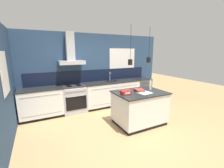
{
  "coord_description": "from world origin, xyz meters",
  "views": [
    {
      "loc": [
        -1.81,
        -3.11,
        1.97
      ],
      "look_at": [
        0.14,
        0.7,
        1.05
      ],
      "focal_mm": 24.0,
      "sensor_mm": 36.0,
      "label": 1
    }
  ],
  "objects": [
    {
      "name": "wall_back",
      "position": [
        -0.04,
        2.0,
        1.35
      ],
      "size": [
        5.6,
        2.12,
        2.6
      ],
      "color": "navy",
      "rests_on": "ground_plane"
    },
    {
      "name": "dishwasher",
      "position": [
        1.99,
        1.69,
        0.46
      ],
      "size": [
        0.63,
        0.65,
        0.91
      ],
      "color": "#4C4C51",
      "rests_on": "ground_plane"
    },
    {
      "name": "book_stack",
      "position": [
        0.67,
        0.09,
        0.94
      ],
      "size": [
        0.29,
        0.34,
        0.06
      ],
      "color": "#4C7F4C",
      "rests_on": "kitchen_island"
    },
    {
      "name": "red_supply_box",
      "position": [
        0.18,
        0.01,
        0.96
      ],
      "size": [
        0.26,
        0.17,
        0.1
      ],
      "color": "red",
      "rests_on": "kitchen_island"
    },
    {
      "name": "kitchen_island",
      "position": [
        0.65,
        0.03,
        0.46
      ],
      "size": [
        1.36,
        0.99,
        0.91
      ],
      "color": "black",
      "rests_on": "ground_plane"
    },
    {
      "name": "wall_left",
      "position": [
        -2.43,
        0.7,
        1.3
      ],
      "size": [
        0.08,
        3.8,
        2.6
      ],
      "color": "navy",
      "rests_on": "ground_plane"
    },
    {
      "name": "bottle_on_island",
      "position": [
        1.05,
        0.1,
        1.04
      ],
      "size": [
        0.07,
        0.07,
        0.32
      ],
      "color": "silver",
      "rests_on": "kitchen_island"
    },
    {
      "name": "counter_run_left",
      "position": [
        -1.76,
        1.69,
        0.46
      ],
      "size": [
        1.23,
        0.64,
        0.91
      ],
      "color": "black",
      "rests_on": "ground_plane"
    },
    {
      "name": "paper_pile",
      "position": [
        0.7,
        -0.1,
        0.91
      ],
      "size": [
        0.39,
        0.36,
        0.01
      ],
      "color": "silver",
      "rests_on": "kitchen_island"
    },
    {
      "name": "counter_run_sink",
      "position": [
        0.64,
        1.69,
        0.46
      ],
      "size": [
        2.09,
        0.64,
        1.24
      ],
      "color": "black",
      "rests_on": "ground_plane"
    },
    {
      "name": "oven_range",
      "position": [
        -0.77,
        1.69,
        0.46
      ],
      "size": [
        0.75,
        0.66,
        0.91
      ],
      "color": "#B5B5BA",
      "rests_on": "ground_plane"
    },
    {
      "name": "ground_plane",
      "position": [
        0.0,
        0.0,
        0.0
      ],
      "size": [
        16.0,
        16.0,
        0.0
      ],
      "primitive_type": "plane",
      "color": "tan",
      "rests_on": "ground"
    }
  ]
}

